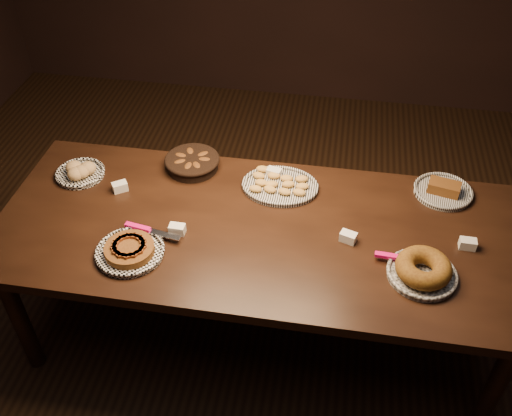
% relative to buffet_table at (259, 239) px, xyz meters
% --- Properties ---
extents(ground, '(5.00, 5.00, 0.00)m').
position_rel_buffet_table_xyz_m(ground, '(0.00, 0.00, -0.68)').
color(ground, black).
rests_on(ground, ground).
extents(buffet_table, '(2.40, 1.00, 0.75)m').
position_rel_buffet_table_xyz_m(buffet_table, '(0.00, 0.00, 0.00)').
color(buffet_table, black).
rests_on(buffet_table, ground).
extents(apple_tart_plate, '(0.34, 0.31, 0.06)m').
position_rel_buffet_table_xyz_m(apple_tart_plate, '(-0.52, -0.25, 0.10)').
color(apple_tart_plate, white).
rests_on(apple_tart_plate, buffet_table).
extents(madeleine_platter, '(0.37, 0.30, 0.04)m').
position_rel_buffet_table_xyz_m(madeleine_platter, '(0.05, 0.29, 0.09)').
color(madeleine_platter, black).
rests_on(madeleine_platter, buffet_table).
extents(bundt_cake_plate, '(0.34, 0.29, 0.09)m').
position_rel_buffet_table_xyz_m(bundt_cake_plate, '(0.70, -0.18, 0.11)').
color(bundt_cake_plate, black).
rests_on(bundt_cake_plate, buffet_table).
extents(croissant_basket, '(0.31, 0.31, 0.07)m').
position_rel_buffet_table_xyz_m(croissant_basket, '(-0.40, 0.38, 0.11)').
color(croissant_basket, black).
rests_on(croissant_basket, buffet_table).
extents(bread_roll_plate, '(0.24, 0.24, 0.08)m').
position_rel_buffet_table_xyz_m(bread_roll_plate, '(-0.94, 0.22, 0.10)').
color(bread_roll_plate, white).
rests_on(bread_roll_plate, buffet_table).
extents(loaf_plate, '(0.28, 0.28, 0.06)m').
position_rel_buffet_table_xyz_m(loaf_plate, '(0.83, 0.38, 0.09)').
color(loaf_plate, black).
rests_on(loaf_plate, buffet_table).
extents(tent_cards, '(1.69, 0.53, 0.04)m').
position_rel_buffet_table_xyz_m(tent_cards, '(0.05, 0.09, 0.10)').
color(tent_cards, white).
rests_on(tent_cards, buffet_table).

